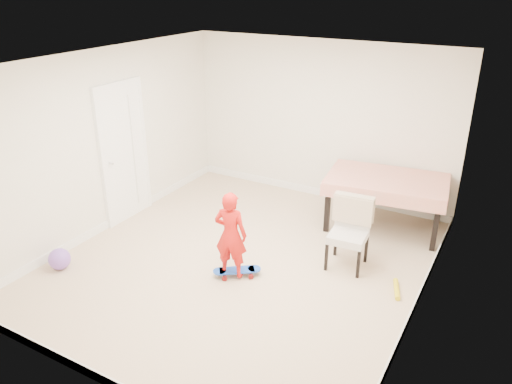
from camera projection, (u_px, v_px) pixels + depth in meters
The scene contains 17 objects.
ground at pixel (242, 261), 6.62m from camera, with size 5.00×5.00×0.00m, color #C8AB8B.
ceiling at pixel (239, 64), 5.58m from camera, with size 4.50×5.00×0.04m, color silver.
wall_back at pixel (319, 122), 8.08m from camera, with size 4.50×0.04×2.60m, color silver.
wall_front at pixel (87, 265), 4.12m from camera, with size 4.50×0.04×2.60m, color silver.
wall_left at pixel (107, 142), 7.10m from camera, with size 0.04×5.00×2.60m, color silver.
wall_right at pixel (428, 209), 5.10m from camera, with size 0.04×5.00×2.60m, color silver.
door at pixel (124, 154), 7.45m from camera, with size 0.10×0.94×2.11m, color white.
baseboard_back at pixel (316, 191), 8.59m from camera, with size 4.50×0.02×0.12m, color white.
baseboard_front at pixel (104, 380), 4.61m from camera, with size 4.50×0.02×0.12m, color white.
baseboard_left at pixel (116, 220), 7.60m from camera, with size 0.02×5.00×0.12m, color white.
baseboard_right at pixel (413, 308), 5.60m from camera, with size 0.02×5.00×0.12m, color white.
dining_table at pixel (384, 203), 7.36m from camera, with size 1.69×1.06×0.80m, color red, non-canonical shape.
dining_chair at pixel (348, 234), 6.33m from camera, with size 0.51×0.59×0.94m, color white, non-canonical shape.
skateboard at pixel (237, 273), 6.29m from camera, with size 0.61×0.22×0.09m, color blue, non-canonical shape.
child at pixel (231, 237), 6.07m from camera, with size 0.41×0.27×1.12m, color red.
balloon at pixel (59, 259), 6.41m from camera, with size 0.28×0.28×0.28m, color #8153C9.
foam_toy at pixel (397, 289), 5.99m from camera, with size 0.06×0.06×0.40m, color yellow.
Camera 1 is at (2.95, -4.87, 3.51)m, focal length 35.00 mm.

